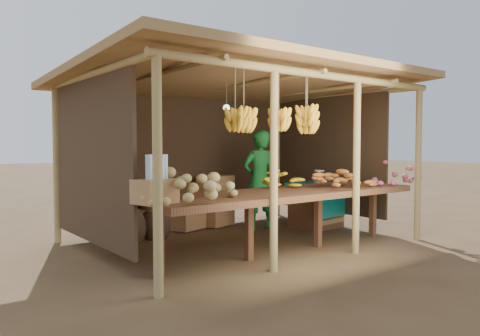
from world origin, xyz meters
TOP-DOWN VIEW (x-y plane):
  - ground at (0.00, 0.00)m, footprint 60.00×60.00m
  - stall_structure at (-0.06, 0.06)m, footprint 4.70×3.50m
  - counter at (0.00, -0.95)m, footprint 3.90×1.05m
  - potato_heap at (-1.53, -1.18)m, footprint 1.27×0.93m
  - sweet_potato_heap at (0.89, -1.08)m, footprint 1.04×0.83m
  - onion_heap at (1.90, -1.25)m, footprint 0.83×0.51m
  - banana_pile at (0.24, -0.60)m, footprint 0.65×0.50m
  - tomato_basin at (-1.90, -0.88)m, footprint 0.37×0.37m
  - bottle_box at (-1.90, -1.06)m, footprint 0.45×0.39m
  - vendor at (0.80, 0.51)m, footprint 0.65×0.49m
  - tarp_crate at (1.69, 0.10)m, footprint 0.90×0.80m
  - carton_stack at (0.22, 1.20)m, footprint 1.20×0.56m
  - burlap_sacks at (-1.08, 0.88)m, footprint 0.83×0.44m

SIDE VIEW (x-z plane):
  - ground at x=0.00m, z-range 0.00..0.00m
  - burlap_sacks at x=-1.08m, z-range -0.04..0.55m
  - carton_stack at x=0.22m, z-range -0.05..0.79m
  - tarp_crate at x=1.69m, z-range -0.09..0.89m
  - counter at x=0.00m, z-range 0.34..1.14m
  - vendor at x=0.80m, z-range 0.00..1.61m
  - tomato_basin at x=-1.90m, z-range 0.78..0.98m
  - banana_pile at x=0.24m, z-range 0.80..1.15m
  - sweet_potato_heap at x=0.89m, z-range 0.80..1.16m
  - onion_heap at x=1.90m, z-range 0.80..1.16m
  - potato_heap at x=-1.53m, z-range 0.80..1.17m
  - bottle_box at x=-1.90m, z-range 0.74..1.23m
  - stall_structure at x=-0.06m, z-range 0.71..3.14m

